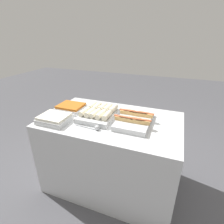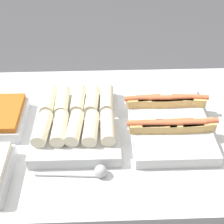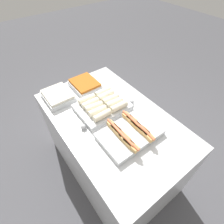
{
  "view_description": "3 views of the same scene",
  "coord_description": "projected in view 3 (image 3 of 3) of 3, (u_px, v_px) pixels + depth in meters",
  "views": [
    {
      "loc": [
        0.58,
        -1.5,
        1.67
      ],
      "look_at": [
        0.01,
        0.0,
        0.94
      ],
      "focal_mm": 28.0,
      "sensor_mm": 36.0,
      "label": 1
    },
    {
      "loc": [
        -0.03,
        -0.96,
        1.75
      ],
      "look_at": [
        0.01,
        0.0,
        0.94
      ],
      "focal_mm": 50.0,
      "sensor_mm": 36.0,
      "label": 2
    },
    {
      "loc": [
        0.82,
        -0.6,
        1.98
      ],
      "look_at": [
        0.01,
        0.0,
        0.94
      ],
      "focal_mm": 28.0,
      "sensor_mm": 36.0,
      "label": 3
    }
  ],
  "objects": [
    {
      "name": "serving_spoon_far",
      "position": [
        130.0,
        101.0,
        1.64
      ],
      "size": [
        0.28,
        0.05,
        0.05
      ],
      "color": "#B2B5BA",
      "rests_on": "counter"
    },
    {
      "name": "tray_side_front",
      "position": [
        58.0,
        96.0,
        1.66
      ],
      "size": [
        0.29,
        0.25,
        0.07
      ],
      "color": "silver",
      "rests_on": "counter"
    },
    {
      "name": "tray_wraps",
      "position": [
        102.0,
        105.0,
        1.56
      ],
      "size": [
        0.34,
        0.45,
        0.11
      ],
      "color": "silver",
      "rests_on": "counter"
    },
    {
      "name": "tray_hotdogs",
      "position": [
        130.0,
        133.0,
        1.35
      ],
      "size": [
        0.36,
        0.47,
        0.1
      ],
      "color": "silver",
      "rests_on": "counter"
    },
    {
      "name": "tray_side_back",
      "position": [
        85.0,
        85.0,
        1.78
      ],
      "size": [
        0.29,
        0.25,
        0.07
      ],
      "color": "silver",
      "rests_on": "counter"
    },
    {
      "name": "counter",
      "position": [
        112.0,
        145.0,
        1.82
      ],
      "size": [
        1.41,
        0.87,
        0.86
      ],
      "color": "silver",
      "rests_on": "ground_plane"
    },
    {
      "name": "ground_plane",
      "position": [
        112.0,
        165.0,
        2.13
      ],
      "size": [
        12.0,
        12.0,
        0.0
      ],
      "primitive_type": "plane",
      "color": "#4C4C51"
    },
    {
      "name": "serving_spoon_near",
      "position": [
        82.0,
        125.0,
        1.43
      ],
      "size": [
        0.26,
        0.05,
        0.05
      ],
      "color": "#B2B5BA",
      "rests_on": "counter"
    }
  ]
}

